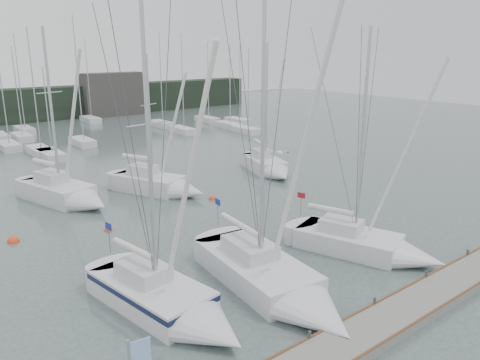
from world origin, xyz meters
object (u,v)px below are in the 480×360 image
Objects in this scene: sailboat_near_right at (378,248)px; sailboat_mid_b at (70,196)px; sailboat_mid_e at (270,168)px; buoy_c at (13,242)px; buoy_b at (212,199)px; buoy_a at (108,230)px; sailboat_mid_c at (164,186)px; sailboat_near_center at (282,288)px; sailboat_near_left at (174,306)px.

sailboat_mid_b is (-10.18, 19.26, 0.13)m from sailboat_near_right.
sailboat_mid_e is (6.82, 16.56, 0.07)m from sailboat_near_right.
sailboat_near_right is at bearing -43.54° from buoy_c.
buoy_b is at bearing -2.55° from buoy_c.
buoy_a is 8.74m from buoy_b.
sailboat_near_center is at bearing -126.60° from sailboat_mid_c.
sailboat_near_left reaches higher than buoy_b.
buoy_b is (8.77, -5.42, -0.64)m from sailboat_mid_b.
buoy_c is at bearing 95.59° from sailboat_near_left.
sailboat_mid_b is at bearing 75.56° from sailboat_near_left.
sailboat_near_left is 11.30m from buoy_a.
sailboat_near_right reaches higher than sailboat_mid_e.
buoy_a is (-16.88, -3.86, -0.58)m from sailboat_mid_e.
sailboat_near_right is at bearing 6.78° from sailboat_near_center.
sailboat_near_left is 0.87× the size of sailboat_near_center.
sailboat_near_left is at bearing -75.22° from buoy_c.
sailboat_mid_e is at bearing -25.90° from sailboat_mid_b.
buoy_c is (-11.64, -2.86, -0.62)m from sailboat_mid_c.
sailboat_mid_b is 1.08× the size of sailboat_mid_e.
sailboat_mid_c is at bearing 84.48° from sailboat_near_center.
sailboat_near_center is 19.56m from sailboat_mid_b.
sailboat_near_center is at bearing -112.52° from buoy_b.
sailboat_near_right is (7.17, 0.07, -0.04)m from sailboat_near_center.
sailboat_near_center is 17.75m from sailboat_mid_c.
buoy_c is at bearing -157.19° from sailboat_mid_e.
sailboat_near_center is 13.12m from buoy_a.
sailboat_mid_c is at bearing -33.32° from sailboat_mid_b.
sailboat_near_right is at bearing -84.21° from buoy_b.
sailboat_near_right is (11.80, -1.56, -0.06)m from sailboat_near_left.
buoy_a is (1.74, 11.15, -0.58)m from sailboat_near_left.
buoy_b is at bearing 76.08° from sailboat_near_right.
sailboat_mid_b is 6.58m from buoy_a.
buoy_a is at bearing -105.94° from sailboat_mid_b.
sailboat_near_center is 23.26× the size of buoy_c.
sailboat_near_right is 1.14× the size of sailboat_mid_c.
sailboat_mid_b is at bearing 138.69° from sailboat_mid_c.
buoy_c reaches higher than buoy_a.
buoy_a is (-10.07, 12.71, -0.51)m from sailboat_near_right.
sailboat_near_left is 13.34m from buoy_c.
sailboat_near_left is 17.77m from sailboat_mid_b.
sailboat_mid_c is 0.93× the size of sailboat_mid_e.
sailboat_near_right is 16.22m from buoy_a.
sailboat_near_left is at bearing 166.79° from sailboat_near_center.
sailboat_mid_e reaches higher than buoy_b.
sailboat_mid_b reaches higher than buoy_c.
sailboat_near_center is 30.75× the size of buoy_a.
sailboat_mid_c is at bearing -166.77° from sailboat_mid_e.
sailboat_mid_e is (16.99, -2.69, -0.06)m from sailboat_mid_b.
sailboat_near_right is 0.98× the size of sailboat_mid_b.
sailboat_near_left is at bearing -123.82° from sailboat_mid_e.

